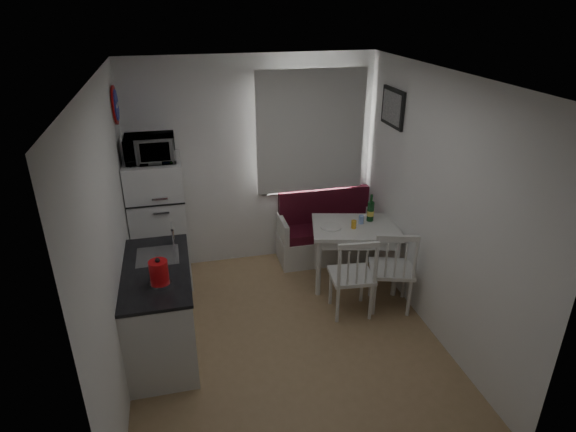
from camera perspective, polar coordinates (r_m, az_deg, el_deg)
name	(u,v)px	position (r m, az deg, el deg)	size (l,w,h in m)	color
floor	(286,338)	(5.07, -0.23, -14.27)	(3.00, 3.50, 0.02)	#A08055
ceiling	(286,76)	(3.98, -0.29, 16.22)	(3.00, 3.50, 0.02)	white
wall_back	(254,164)	(5.96, -4.11, 6.21)	(3.00, 0.02, 2.60)	white
wall_front	(354,349)	(2.95, 7.79, -15.37)	(3.00, 0.02, 2.60)	white
wall_left	(113,241)	(4.32, -20.06, -2.84)	(0.02, 3.50, 2.60)	white
wall_right	(436,208)	(4.90, 17.10, 0.90)	(0.02, 3.50, 2.60)	white
window	(309,135)	(5.98, 2.56, 9.58)	(1.22, 0.06, 1.47)	silver
curtain	(311,132)	(5.91, 2.75, 9.87)	(1.35, 0.02, 1.50)	silver
kitchen_counter	(161,309)	(4.85, -14.87, -10.56)	(0.62, 1.32, 1.16)	silver
wall_sign	(116,105)	(5.41, -19.72, 12.28)	(0.40, 0.40, 0.03)	#1B29A5
picture_frame	(393,108)	(5.59, 12.28, 12.44)	(0.04, 0.52, 0.42)	black
bench	(327,237)	(6.33, 4.62, -2.46)	(1.27, 0.49, 0.91)	silver
dining_table	(356,232)	(5.67, 8.02, -1.93)	(1.14, 0.92, 0.75)	silver
chair_left	(355,270)	(5.09, 7.99, -6.33)	(0.48, 0.46, 0.51)	silver
chair_right	(397,263)	(5.24, 12.75, -5.45)	(0.57, 0.56, 0.53)	silver
fridge	(160,224)	(5.77, -14.98, -0.90)	(0.62, 0.62, 1.55)	white
microwave	(150,149)	(5.40, -16.05, 7.69)	(0.52, 0.35, 0.29)	white
kettle	(159,272)	(4.29, -15.05, -6.47)	(0.19, 0.19, 0.26)	red
wine_bottle	(371,208)	(5.73, 9.79, 0.98)	(0.08, 0.08, 0.33)	#14411D
drinking_glass_orange	(354,224)	(5.56, 7.80, -0.99)	(0.06, 0.06, 0.10)	gold
drinking_glass_blue	(361,220)	(5.68, 8.67, -0.42)	(0.06, 0.06, 0.10)	#85A5E3
plate	(331,227)	(5.55, 5.11, -1.31)	(0.24, 0.24, 0.02)	white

